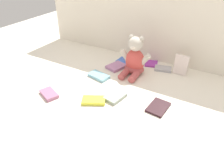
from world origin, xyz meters
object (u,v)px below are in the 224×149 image
(book_case_8, at_px, (59,141))
(book_case_3, at_px, (49,94))
(book_case_0, at_px, (151,64))
(book_case_1, at_px, (94,100))
(book_case_4, at_px, (116,67))
(book_case_2, at_px, (115,97))
(teddy_bear, at_px, (134,60))
(book_case_9, at_px, (163,69))
(book_case_10, at_px, (158,107))
(book_case_5, at_px, (181,65))
(book_case_7, at_px, (123,61))
(book_case_6, at_px, (99,76))

(book_case_8, bearing_deg, book_case_3, 141.26)
(book_case_0, bearing_deg, book_case_1, -118.38)
(book_case_1, distance_m, book_case_4, 0.41)
(book_case_2, bearing_deg, teddy_bear, -74.16)
(teddy_bear, height_order, book_case_1, teddy_bear)
(book_case_9, height_order, book_case_10, book_case_9)
(book_case_8, xyz_separation_m, book_case_10, (0.30, 0.43, 0.00))
(book_case_3, distance_m, book_case_8, 0.37)
(book_case_4, height_order, book_case_9, book_case_4)
(teddy_bear, xyz_separation_m, book_case_3, (-0.32, -0.48, -0.09))
(book_case_3, bearing_deg, teddy_bear, 169.59)
(book_case_0, xyz_separation_m, book_case_5, (0.22, -0.04, 0.06))
(book_case_0, height_order, book_case_9, book_case_9)
(teddy_bear, relative_size, book_case_1, 2.08)
(book_case_1, distance_m, book_case_2, 0.12)
(book_case_4, bearing_deg, teddy_bear, -163.56)
(book_case_0, xyz_separation_m, book_case_8, (-0.09, -0.89, -0.00))
(book_case_0, distance_m, book_case_8, 0.90)
(book_case_7, bearing_deg, book_case_10, 138.61)
(book_case_3, distance_m, book_case_10, 0.62)
(book_case_1, distance_m, book_case_6, 0.26)
(book_case_1, xyz_separation_m, book_case_4, (-0.08, 0.41, -0.00))
(book_case_7, height_order, book_case_9, book_case_7)
(book_case_3, relative_size, book_case_7, 1.29)
(book_case_6, bearing_deg, book_case_5, -44.23)
(book_case_4, bearing_deg, book_case_5, -143.69)
(book_case_8, bearing_deg, book_case_10, 56.41)
(teddy_bear, distance_m, book_case_0, 0.21)
(book_case_0, height_order, book_case_4, book_case_4)
(book_case_7, relative_size, book_case_10, 0.69)
(book_case_4, height_order, book_case_7, book_case_4)
(book_case_1, height_order, book_case_7, book_case_1)
(book_case_4, bearing_deg, book_case_6, 95.58)
(book_case_2, height_order, book_case_6, same)
(book_case_10, bearing_deg, book_case_0, 120.08)
(teddy_bear, relative_size, book_case_3, 2.20)
(book_case_6, xyz_separation_m, book_case_7, (0.04, 0.28, -0.00))
(book_case_7, xyz_separation_m, book_case_8, (0.10, -0.82, -0.00))
(book_case_3, height_order, book_case_7, book_case_3)
(book_case_1, height_order, book_case_3, same)
(book_case_6, height_order, book_case_10, book_case_6)
(book_case_1, relative_size, book_case_5, 0.94)
(teddy_bear, xyz_separation_m, book_case_9, (0.16, 0.14, -0.09))
(book_case_3, bearing_deg, book_case_4, -177.28)
(book_case_3, xyz_separation_m, book_case_9, (0.48, 0.62, -0.00))
(book_case_2, relative_size, book_case_9, 1.05)
(book_case_0, distance_m, book_case_9, 0.11)
(book_case_10, bearing_deg, book_case_4, 150.60)
(book_case_6, xyz_separation_m, book_case_10, (0.44, -0.11, -0.00))
(book_case_3, height_order, book_case_4, same)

